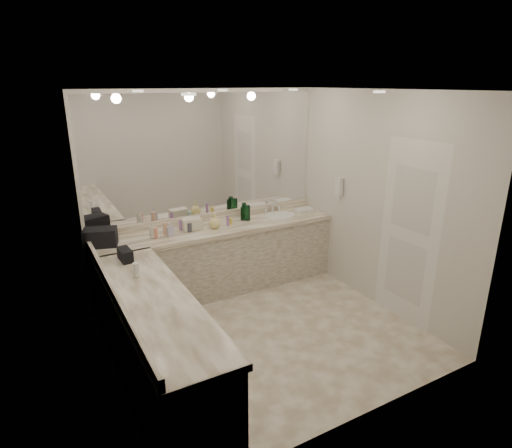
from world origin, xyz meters
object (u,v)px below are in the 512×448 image
black_toiletry_bag (100,237)px  soap_bottle_a (152,231)px  hand_towel (304,210)px  wall_phone (339,187)px  soap_bottle_c (215,221)px  soap_bottle_b (170,229)px  cream_cosmetic_case (192,224)px  sink (280,216)px

black_toiletry_bag → soap_bottle_a: 0.59m
black_toiletry_bag → hand_towel: size_ratio=1.42×
wall_phone → soap_bottle_c: bearing=164.1°
black_toiletry_bag → soap_bottle_b: 0.80m
hand_towel → soap_bottle_b: soap_bottle_b is taller
soap_bottle_a → hand_towel: bearing=0.6°
wall_phone → cream_cosmetic_case: bearing=164.1°
sink → hand_towel: bearing=0.4°
sink → soap_bottle_b: (-1.60, -0.05, 0.09)m
wall_phone → cream_cosmetic_case: (-1.89, 0.54, -0.38)m
sink → soap_bottle_c: bearing=-177.7°
sink → cream_cosmetic_case: (-1.29, 0.04, 0.07)m
sink → cream_cosmetic_case: size_ratio=1.84×
sink → soap_bottle_b: size_ratio=2.69×
hand_towel → soap_bottle_b: bearing=-178.4°
soap_bottle_a → soap_bottle_b: size_ratio=1.15×
soap_bottle_b → wall_phone: bearing=-11.5°
soap_bottle_a → soap_bottle_b: soap_bottle_a is taller
cream_cosmetic_case → sink: bearing=3.5°
soap_bottle_a → soap_bottle_c: soap_bottle_c is taller
black_toiletry_bag → cream_cosmetic_case: black_toiletry_bag is taller
wall_phone → soap_bottle_b: wall_phone is taller
hand_towel → soap_bottle_c: soap_bottle_c is taller
black_toiletry_bag → soap_bottle_a: bearing=-3.4°
black_toiletry_bag → soap_bottle_b: bearing=-4.9°
cream_cosmetic_case → soap_bottle_b: bearing=-158.2°
soap_bottle_b → soap_bottle_c: 0.59m
sink → black_toiletry_bag: (-2.39, 0.02, 0.11)m
sink → soap_bottle_c: size_ratio=2.31×
wall_phone → soap_bottle_c: 1.72m
sink → black_toiletry_bag: size_ratio=1.22×
soap_bottle_a → soap_bottle_b: 0.21m
black_toiletry_bag → soap_bottle_c: (1.38, -0.06, -0.01)m
soap_bottle_a → soap_bottle_b: bearing=-9.3°
black_toiletry_bag → hand_towel: (2.81, -0.01, -0.08)m
cream_cosmetic_case → soap_bottle_a: 0.52m
soap_bottle_a → sink: bearing=0.6°
sink → soap_bottle_c: (-1.01, -0.04, 0.10)m
cream_cosmetic_case → soap_bottle_c: size_ratio=1.26×
wall_phone → soap_bottle_a: bearing=168.7°
wall_phone → soap_bottle_b: (-2.20, 0.45, -0.37)m
soap_bottle_b → soap_bottle_c: soap_bottle_c is taller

